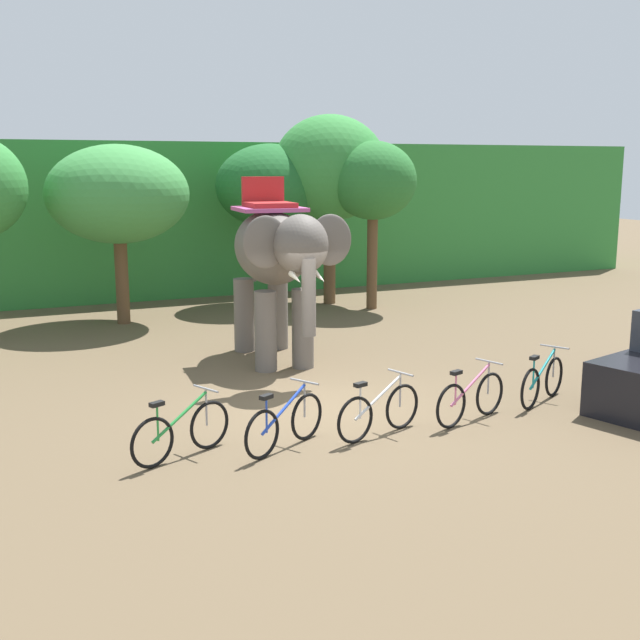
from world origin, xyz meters
name	(u,v)px	position (x,y,z in m)	size (l,w,h in m)	color
ground_plane	(325,408)	(0.00, 0.00, 0.00)	(80.00, 80.00, 0.00)	brown
foliage_hedge	(139,216)	(0.00, 14.79, 2.35)	(36.00, 6.00, 4.70)	#338438
tree_left	(118,195)	(-1.73, 8.71, 3.28)	(3.56, 3.56, 4.53)	brown
tree_right	(270,186)	(2.78, 9.83, 3.41)	(3.14, 3.14, 4.61)	brown
tree_far_left	(330,169)	(4.37, 9.24, 3.89)	(3.26, 3.26, 5.43)	brown
tree_center_right	(373,182)	(5.10, 7.96, 3.55)	(2.40, 2.40, 4.67)	brown
elephant	(276,256)	(0.39, 3.24, 2.20)	(2.09, 4.20, 3.78)	#665E56
bike_green	(182,431)	(-2.78, -1.29, 0.39)	(1.58, 0.80, 0.92)	black
bike_blue	(285,423)	(-1.34, -1.55, 0.39)	(1.53, 0.88, 0.92)	black
bike_white	(379,411)	(0.16, -1.60, 0.39)	(1.65, 0.66, 0.92)	black
bike_pink	(471,398)	(1.82, -1.60, 0.39)	(1.64, 0.68, 0.92)	black
bike_teal	(542,381)	(3.52, -1.27, 0.39)	(1.54, 0.86, 0.92)	black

